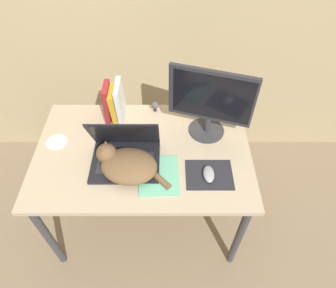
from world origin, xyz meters
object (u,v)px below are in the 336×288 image
(laptop, at_px, (125,153))
(webcam, at_px, (155,105))
(external_monitor, at_px, (210,102))
(book_row, at_px, (114,103))
(cat, at_px, (126,164))
(computer_mouse, at_px, (209,174))
(notepad, at_px, (159,175))
(cd_disc, at_px, (57,142))

(laptop, height_order, webcam, laptop)
(external_monitor, relative_size, book_row, 1.83)
(cat, distance_m, computer_mouse, 0.43)
(computer_mouse, bearing_deg, book_row, 139.79)
(external_monitor, distance_m, notepad, 0.47)
(cat, distance_m, notepad, 0.18)
(cat, height_order, webcam, cat)
(computer_mouse, distance_m, webcam, 0.58)
(external_monitor, bearing_deg, cd_disc, -174.12)
(book_row, bearing_deg, laptop, -74.97)
(laptop, height_order, notepad, laptop)
(external_monitor, distance_m, webcam, 0.40)
(computer_mouse, distance_m, book_row, 0.69)
(computer_mouse, bearing_deg, laptop, 165.94)
(external_monitor, xyz_separation_m, book_row, (-0.54, 0.12, -0.11))
(laptop, height_order, external_monitor, external_monitor)
(cat, bearing_deg, webcam, 73.70)
(computer_mouse, relative_size, cd_disc, 0.87)
(computer_mouse, height_order, cd_disc, computer_mouse)
(external_monitor, bearing_deg, laptop, -154.69)
(external_monitor, relative_size, computer_mouse, 4.24)
(laptop, xyz_separation_m, external_monitor, (0.45, 0.21, 0.17))
(external_monitor, bearing_deg, cat, -147.08)
(cat, xyz_separation_m, external_monitor, (0.44, 0.28, 0.17))
(notepad, bearing_deg, cat, 168.54)
(webcam, bearing_deg, book_row, -166.68)
(laptop, xyz_separation_m, cd_disc, (-0.41, 0.12, -0.05))
(laptop, bearing_deg, cat, -82.18)
(external_monitor, distance_m, computer_mouse, 0.38)
(webcam, distance_m, cd_disc, 0.61)
(webcam, bearing_deg, cd_disc, -154.38)
(laptop, bearing_deg, book_row, 105.03)
(external_monitor, distance_m, cd_disc, 0.89)
(external_monitor, bearing_deg, book_row, 167.42)
(cat, distance_m, cd_disc, 0.46)
(external_monitor, height_order, notepad, external_monitor)
(external_monitor, height_order, webcam, external_monitor)
(book_row, xyz_separation_m, webcam, (0.23, 0.06, -0.07))
(cat, bearing_deg, notepad, -11.46)
(laptop, height_order, cd_disc, laptop)
(cat, height_order, cd_disc, cat)
(book_row, height_order, notepad, book_row)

